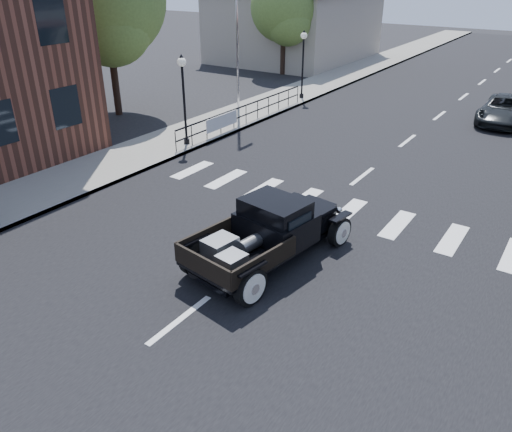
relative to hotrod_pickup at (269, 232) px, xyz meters
The scene contains 13 objects.
ground 0.91m from the hotrod_pickup, 144.08° to the right, with size 120.00×120.00×0.00m, color black.
road 14.84m from the hotrod_pickup, 91.02° to the left, with size 14.00×80.00×0.02m, color black.
road_markings 9.85m from the hotrod_pickup, 91.54° to the left, with size 12.00×60.00×0.06m, color silver, non-canonical shape.
sidewalk_left 17.23m from the hotrod_pickup, 120.62° to the left, with size 3.00×80.00×0.15m, color gray.
low_building_left 31.77m from the hotrod_pickup, 118.76° to the left, with size 10.00×12.00×5.00m, color gray.
railing 12.39m from the hotrod_pickup, 127.64° to the left, with size 0.08×10.00×1.00m, color black, non-canonical shape.
banner 10.82m from the hotrod_pickup, 133.78° to the left, with size 0.04×2.20×0.60m, color silver, non-canonical shape.
lamp_post_b 9.84m from the hotrod_pickup, 143.55° to the left, with size 0.36×0.36×3.68m, color black, non-canonical shape.
lamp_post_c 17.69m from the hotrod_pickup, 116.45° to the left, with size 0.36×0.36×3.68m, color black, non-canonical shape.
big_tree_near 16.61m from the hotrod_pickup, 151.30° to the left, with size 5.77×5.77×8.48m, color #4B652B, non-canonical shape.
big_tree_far 25.39m from the hotrod_pickup, 120.34° to the left, with size 4.55×4.55×6.68m, color #4B652B, non-canonical shape.
hotrod_pickup is the anchor object (origin of this frame).
second_car 17.45m from the hotrod_pickup, 81.12° to the left, with size 2.15×4.66×1.29m, color black.
Camera 1 is at (6.24, -9.31, 6.95)m, focal length 35.00 mm.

